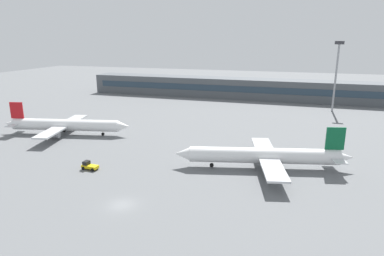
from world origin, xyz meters
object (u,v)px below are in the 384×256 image
airplane_near (263,156)px  baggage_tug_yellow (89,166)px  airplane_mid (66,125)px  floodlight_tower_west (336,71)px

airplane_near → baggage_tug_yellow: bearing=-162.0°
airplane_near → airplane_mid: 57.40m
airplane_near → airplane_mid: bearing=170.3°
baggage_tug_yellow → floodlight_tower_west: (54.91, 78.06, 14.20)m
airplane_near → floodlight_tower_west: bearing=73.5°
airplane_mid → baggage_tug_yellow: size_ratio=10.01×
baggage_tug_yellow → floodlight_tower_west: bearing=54.9°
baggage_tug_yellow → airplane_mid: bearing=135.5°
airplane_mid → floodlight_tower_west: 96.04m
airplane_near → baggage_tug_yellow: size_ratio=10.10×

